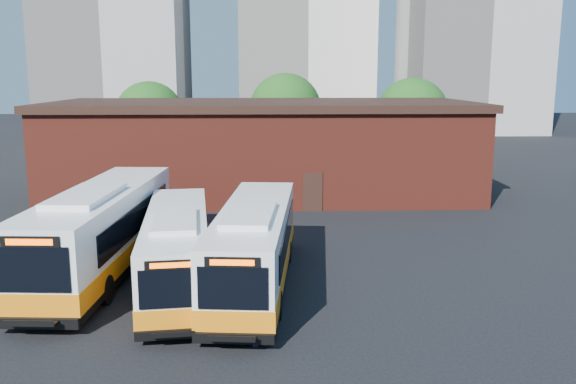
{
  "coord_description": "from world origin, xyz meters",
  "views": [
    {
      "loc": [
        0.18,
        -22.15,
        8.18
      ],
      "look_at": [
        1.19,
        5.25,
        2.89
      ],
      "focal_mm": 38.0,
      "sensor_mm": 36.0,
      "label": 1
    }
  ],
  "objects_px": {
    "bus_west": "(102,233)",
    "transit_worker": "(253,315)",
    "bus_mideast": "(254,249)",
    "bus_midwest": "(177,252)"
  },
  "relations": [
    {
      "from": "transit_worker",
      "to": "bus_mideast",
      "type": "bearing_deg",
      "value": -16.38
    },
    {
      "from": "bus_west",
      "to": "bus_midwest",
      "type": "bearing_deg",
      "value": -26.19
    },
    {
      "from": "bus_west",
      "to": "bus_mideast",
      "type": "distance_m",
      "value": 6.68
    },
    {
      "from": "bus_mideast",
      "to": "transit_worker",
      "type": "bearing_deg",
      "value": -84.21
    },
    {
      "from": "bus_west",
      "to": "transit_worker",
      "type": "xyz_separation_m",
      "value": [
        6.44,
        -7.28,
        -0.73
      ]
    },
    {
      "from": "bus_mideast",
      "to": "bus_west",
      "type": "bearing_deg",
      "value": 168.18
    },
    {
      "from": "bus_west",
      "to": "transit_worker",
      "type": "relative_size",
      "value": 7.17
    },
    {
      "from": "bus_mideast",
      "to": "transit_worker",
      "type": "xyz_separation_m",
      "value": [
        0.05,
        -5.32,
        -0.54
      ]
    },
    {
      "from": "bus_west",
      "to": "bus_midwest",
      "type": "height_order",
      "value": "bus_west"
    },
    {
      "from": "bus_west",
      "to": "transit_worker",
      "type": "bearing_deg",
      "value": -44.74
    }
  ]
}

